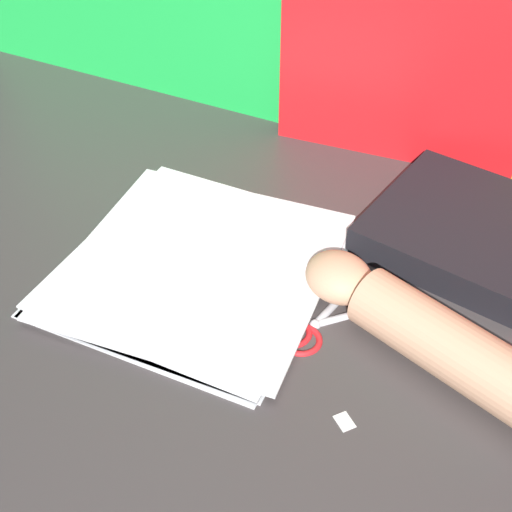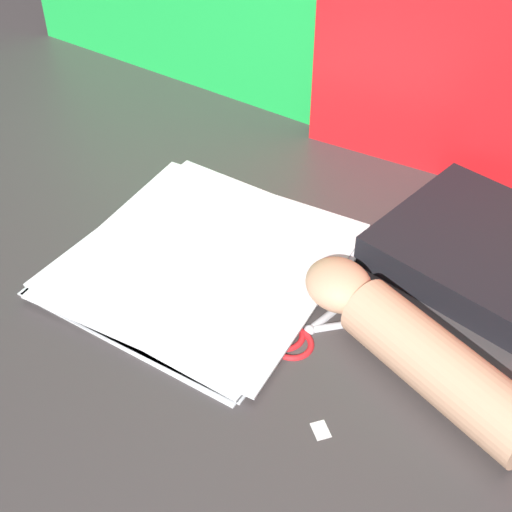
% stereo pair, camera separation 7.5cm
% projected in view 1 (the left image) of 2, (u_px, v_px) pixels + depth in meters
% --- Properties ---
extents(ground_plane, '(6.00, 6.00, 0.00)m').
position_uv_depth(ground_plane, '(244.00, 316.00, 0.77)').
color(ground_plane, '#3D3838').
extents(paper_stack, '(0.32, 0.32, 0.01)m').
position_uv_depth(paper_stack, '(198.00, 266.00, 0.82)').
color(paper_stack, white).
rests_on(paper_stack, ground_plane).
extents(book_closed, '(0.24, 0.24, 0.04)m').
position_uv_depth(book_closed, '(466.00, 230.00, 0.85)').
color(book_closed, black).
rests_on(book_closed, ground_plane).
extents(scissors, '(0.12, 0.15, 0.01)m').
position_uv_depth(scissors, '(314.00, 323.00, 0.76)').
color(scissors, silver).
rests_on(scissors, ground_plane).
extents(hand_forearm, '(0.29, 0.16, 0.06)m').
position_uv_depth(hand_forearm, '(424.00, 331.00, 0.71)').
color(hand_forearm, tan).
rests_on(hand_forearm, ground_plane).
extents(paper_scrap_near, '(0.03, 0.02, 0.00)m').
position_uv_depth(paper_scrap_near, '(215.00, 330.00, 0.76)').
color(paper_scrap_near, white).
rests_on(paper_scrap_near, ground_plane).
extents(paper_scrap_mid, '(0.02, 0.02, 0.00)m').
position_uv_depth(paper_scrap_mid, '(344.00, 421.00, 0.67)').
color(paper_scrap_mid, white).
rests_on(paper_scrap_mid, ground_plane).
extents(paper_scrap_far, '(0.02, 0.02, 0.00)m').
position_uv_depth(paper_scrap_far, '(208.00, 366.00, 0.72)').
color(paper_scrap_far, white).
rests_on(paper_scrap_far, ground_plane).
extents(pen, '(0.01, 0.13, 0.01)m').
position_uv_depth(pen, '(151.00, 217.00, 0.90)').
color(pen, '#2333B2').
rests_on(pen, ground_plane).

